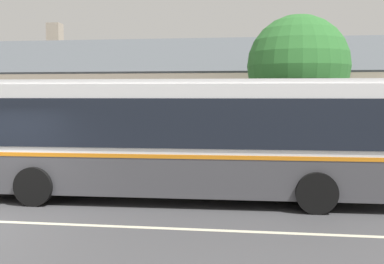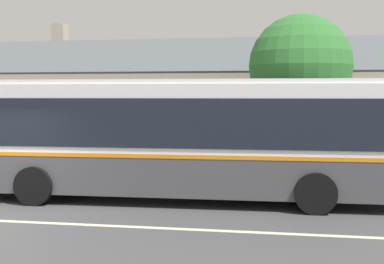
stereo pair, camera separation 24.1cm
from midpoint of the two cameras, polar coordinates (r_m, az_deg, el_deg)
The scene contains 4 objects.
sidewalk_far at distance 17.18m, azimuth -12.29°, elevation -4.81°, with size 60.00×3.00×0.15m, color gray.
community_building at distance 24.31m, azimuth -1.87°, elevation 2.47°, with size 24.24×10.61×6.61m.
transit_bus at distance 12.97m, azimuth -2.04°, elevation -0.40°, with size 12.14×2.98×3.20m.
street_tree_primary at distance 16.45m, azimuth 13.12°, elevation 7.52°, with size 3.39×3.39×5.45m.
Camera 2 is at (6.33, -9.75, 2.85)m, focal length 45.00 mm.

